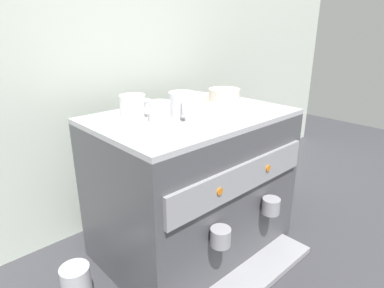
# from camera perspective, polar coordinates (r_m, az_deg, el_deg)

# --- Properties ---
(ground_plane) EXTENTS (4.00, 4.00, 0.00)m
(ground_plane) POSITION_cam_1_polar(r_m,az_deg,el_deg) (1.24, -0.00, -16.87)
(ground_plane) COLOR #38383D
(tiled_backsplash_wall) EXTENTS (2.80, 0.03, 0.91)m
(tiled_backsplash_wall) POSITION_cam_1_polar(r_m,az_deg,el_deg) (1.31, -10.74, 6.79)
(tiled_backsplash_wall) COLOR silver
(tiled_backsplash_wall) RESTS_ON ground_plane
(espresso_machine) EXTENTS (0.62, 0.53, 0.48)m
(espresso_machine) POSITION_cam_1_polar(r_m,az_deg,el_deg) (1.11, 0.15, -7.00)
(espresso_machine) COLOR #4C4C51
(espresso_machine) RESTS_ON ground_plane
(ceramic_cup_0) EXTENTS (0.08, 0.11, 0.06)m
(ceramic_cup_0) POSITION_cam_1_polar(r_m,az_deg,el_deg) (1.01, -10.04, 6.59)
(ceramic_cup_0) COLOR white
(ceramic_cup_0) RESTS_ON espresso_machine
(ceramic_cup_1) EXTENTS (0.08, 0.08, 0.06)m
(ceramic_cup_1) POSITION_cam_1_polar(r_m,az_deg,el_deg) (0.93, -5.58, 5.65)
(ceramic_cup_1) COLOR white
(ceramic_cup_1) RESTS_ON espresso_machine
(ceramic_cup_2) EXTENTS (0.09, 0.11, 0.07)m
(ceramic_cup_2) POSITION_cam_1_polar(r_m,az_deg,el_deg) (0.99, -1.75, 6.90)
(ceramic_cup_2) COLOR white
(ceramic_cup_2) RESTS_ON espresso_machine
(ceramic_bowl_0) EXTENTS (0.11, 0.11, 0.04)m
(ceramic_bowl_0) POSITION_cam_1_polar(r_m,az_deg,el_deg) (1.21, 5.62, 8.48)
(ceramic_bowl_0) COLOR beige
(ceramic_bowl_0) RESTS_ON espresso_machine
(ceramic_bowl_1) EXTENTS (0.11, 0.11, 0.04)m
(ceramic_bowl_1) POSITION_cam_1_polar(r_m,az_deg,el_deg) (1.10, -0.03, 7.40)
(ceramic_bowl_1) COLOR beige
(ceramic_bowl_1) RESTS_ON espresso_machine
(coffee_grinder) EXTENTS (0.16, 0.16, 0.39)m
(coffee_grinder) POSITION_cam_1_polar(r_m,az_deg,el_deg) (1.50, 14.70, -2.11)
(coffee_grinder) COLOR #939399
(coffee_grinder) RESTS_ON ground_plane
(milk_pitcher) EXTENTS (0.08, 0.08, 0.13)m
(milk_pitcher) POSITION_cam_1_polar(r_m,az_deg,el_deg) (1.04, -19.39, -22.34)
(milk_pitcher) COLOR #B7B7BC
(milk_pitcher) RESTS_ON ground_plane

